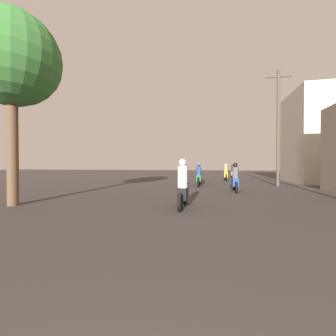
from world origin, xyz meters
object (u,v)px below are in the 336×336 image
motorcycle_orange (199,175)px  building_right_far (330,137)px  motorcycle_green (199,177)px  motorcycle_blue (235,180)px  motorcycle_silver (233,172)px  motorcycle_black (183,188)px  utility_pole_far (278,125)px  motorcycle_yellow (226,174)px  street_tree (12,60)px

motorcycle_orange → building_right_far: building_right_far is taller
motorcycle_green → motorcycle_orange: motorcycle_orange is taller
building_right_far → motorcycle_orange: bearing=-166.4°
motorcycle_blue → motorcycle_silver: motorcycle_silver is taller
motorcycle_black → utility_pole_far: bearing=63.2°
motorcycle_yellow → utility_pole_far: size_ratio=0.25×
motorcycle_yellow → motorcycle_silver: motorcycle_silver is taller
motorcycle_black → motorcycle_silver: (3.12, 17.93, -0.03)m
motorcycle_blue → utility_pole_far: utility_pole_far is taller
motorcycle_green → street_tree: (-5.95, -8.53, 4.46)m
motorcycle_green → motorcycle_silver: (3.05, 10.17, 0.01)m
motorcycle_black → motorcycle_yellow: size_ratio=0.95×
motorcycle_black → utility_pole_far: size_ratio=0.24×
street_tree → motorcycle_green: bearing=55.1°
motorcycle_blue → motorcycle_orange: bearing=113.2°
motorcycle_orange → utility_pole_far: utility_pole_far is taller
motorcycle_yellow → motorcycle_black: bearing=-96.0°
street_tree → motorcycle_blue: bearing=36.0°
motorcycle_silver → building_right_far: building_right_far is taller
motorcycle_orange → motorcycle_silver: size_ratio=1.00×
motorcycle_silver → utility_pole_far: 10.03m
motorcycle_orange → building_right_far: size_ratio=0.27×
utility_pole_far → building_right_far: bearing=38.2°
motorcycle_blue → building_right_far: (7.94, 7.48, 3.01)m
street_tree → motorcycle_black: bearing=7.4°
motorcycle_black → building_right_far: building_right_far is taller
motorcycle_green → motorcycle_silver: size_ratio=1.00×
motorcycle_orange → utility_pole_far: (5.32, -1.35, 3.43)m
motorcycle_silver → street_tree: size_ratio=0.30×
motorcycle_blue → utility_pole_far: 5.90m
motorcycle_silver → building_right_far: bearing=-35.8°
motorcycle_green → motorcycle_silver: motorcycle_silver is taller
motorcycle_green → motorcycle_yellow: (2.07, 5.67, -0.01)m
motorcycle_black → motorcycle_blue: size_ratio=0.98×
motorcycle_orange → street_tree: street_tree is taller
motorcycle_blue → building_right_far: building_right_far is taller
motorcycle_black → motorcycle_yellow: motorcycle_black is taller
motorcycle_blue → utility_pole_far: size_ratio=0.25×
motorcycle_black → building_right_far: bearing=55.3°
motorcycle_blue → motorcycle_yellow: (-0.03, 8.34, -0.01)m
motorcycle_orange → street_tree: (-5.82, -10.87, 4.45)m
motorcycle_green → utility_pole_far: size_ratio=0.26×
motorcycle_orange → building_right_far: 10.89m
motorcycle_black → motorcycle_yellow: bearing=85.1°
motorcycle_yellow → street_tree: (-8.02, -14.20, 4.46)m
building_right_far → utility_pole_far: 6.18m
motorcycle_green → building_right_far: size_ratio=0.28×
motorcycle_yellow → motorcycle_silver: 4.60m
motorcycle_blue → motorcycle_yellow: motorcycle_blue is taller
motorcycle_yellow → motorcycle_orange: bearing=-120.6°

